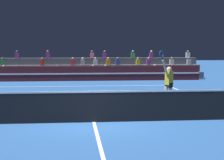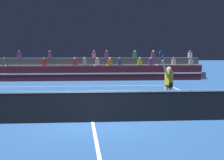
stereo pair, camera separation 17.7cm
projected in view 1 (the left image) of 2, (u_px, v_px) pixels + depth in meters
ground_plane at (94, 122)px, 12.56m from camera, size 120.00×120.00×0.00m
court_lines at (94, 122)px, 12.56m from camera, size 11.10×23.90×0.01m
tennis_net at (94, 106)px, 12.51m from camera, size 12.00×0.10×1.10m
sponsor_banner_wall at (83, 74)px, 28.22m from camera, size 18.00×0.26×1.10m
bleacher_stand at (82, 70)px, 30.72m from camera, size 19.41×2.85×2.28m
tennis_player at (169, 84)px, 15.58m from camera, size 0.84×0.83×2.45m
tennis_ball at (127, 112)px, 14.40m from camera, size 0.07×0.07×0.07m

